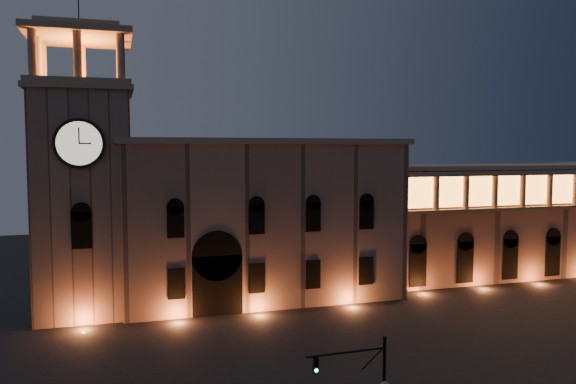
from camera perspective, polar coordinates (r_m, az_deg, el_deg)
The scene contains 4 objects.
ground at distance 45.05m, azimuth 7.14°, elevation -17.08°, with size 160.00×160.00×0.00m, color black.
government_building at distance 62.53m, azimuth -2.80°, elevation -2.73°, with size 30.80×12.80×17.60m.
clock_tower at distance 59.43m, azimuth -20.07°, elevation 0.26°, with size 9.80×9.80×32.40m.
colonnade_wing at distance 79.85m, azimuth 21.28°, elevation -2.53°, with size 40.60×11.50×14.50m.
Camera 1 is at (-17.30, -38.24, 16.37)m, focal length 35.00 mm.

